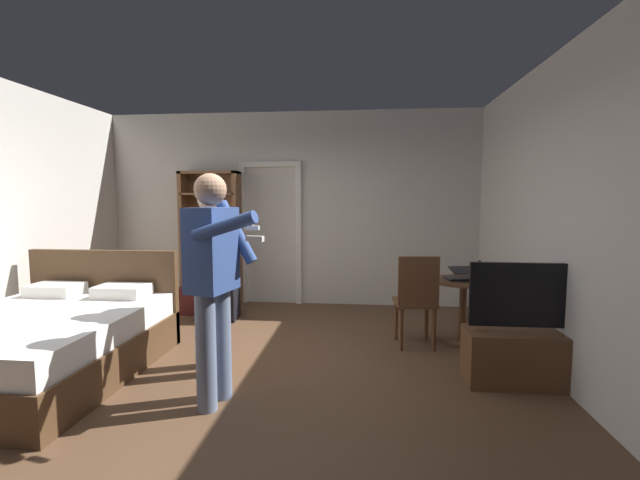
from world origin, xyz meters
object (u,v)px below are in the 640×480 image
at_px(bottle_on_table, 479,272).
at_px(person_striped_shirt, 213,266).
at_px(bed, 44,341).
at_px(bookshelf, 212,234).
at_px(laptop, 463,275).
at_px(tv_flatscreen, 524,349).
at_px(person_blue_shirt, 214,274).
at_px(suitcase_small, 218,303).
at_px(side_table, 463,300).
at_px(wooden_chair, 416,297).
at_px(suitcase_dark, 198,301).

distance_m(bottle_on_table, person_striped_shirt, 2.75).
bearing_deg(bed, bookshelf, 77.66).
bearing_deg(laptop, tv_flatscreen, -73.76).
height_order(person_blue_shirt, suitcase_small, person_blue_shirt).
xyz_separation_m(bookshelf, bottle_on_table, (3.48, -1.50, -0.27)).
relative_size(bookshelf, suitcase_small, 3.90).
relative_size(bed, person_striped_shirt, 1.21).
bearing_deg(side_table, suitcase_small, 168.39).
relative_size(tv_flatscreen, person_blue_shirt, 0.59).
relative_size(wooden_chair, suitcase_small, 1.95).
bearing_deg(person_striped_shirt, tv_flatscreen, -0.73).
bearing_deg(bed, wooden_chair, 17.03).
xyz_separation_m(side_table, person_blue_shirt, (-2.21, -1.65, 0.54)).
distance_m(bed, person_striped_shirt, 1.65).
height_order(wooden_chair, suitcase_dark, wooden_chair).
bearing_deg(wooden_chair, side_table, 22.87).
xyz_separation_m(bed, laptop, (3.91, 1.22, 0.45)).
relative_size(bed, suitcase_small, 4.02).
height_order(laptop, wooden_chair, wooden_chair).
bearing_deg(wooden_chair, bottle_on_table, 12.15).
height_order(side_table, laptop, laptop).
xyz_separation_m(tv_flatscreen, person_striped_shirt, (-2.72, 0.03, 0.67)).
bearing_deg(person_striped_shirt, bottle_on_table, 19.69).
bearing_deg(bottle_on_table, suitcase_dark, 165.17).
relative_size(bottle_on_table, person_blue_shirt, 0.13).
height_order(bottle_on_table, person_striped_shirt, person_striped_shirt).
bearing_deg(person_blue_shirt, suitcase_small, 108.93).
relative_size(person_blue_shirt, suitcase_dark, 2.99).
bearing_deg(person_striped_shirt, suitcase_dark, 116.02).
bearing_deg(suitcase_small, person_blue_shirt, -74.33).
distance_m(bed, person_blue_shirt, 1.90).
bearing_deg(side_table, person_blue_shirt, -143.35).
relative_size(side_table, person_striped_shirt, 0.41).
distance_m(tv_flatscreen, wooden_chair, 1.17).
bearing_deg(bottle_on_table, suitcase_small, 167.50).
bearing_deg(bookshelf, laptop, -23.72).
bearing_deg(bottle_on_table, wooden_chair, -167.85).
height_order(side_table, suitcase_dark, side_table).
xyz_separation_m(tv_flatscreen, bottle_on_table, (-0.13, 0.96, 0.49)).
relative_size(bookshelf, suitcase_dark, 3.36).
xyz_separation_m(bed, suitcase_small, (0.94, 1.88, -0.09)).
bearing_deg(person_blue_shirt, side_table, 36.65).
height_order(tv_flatscreen, person_striped_shirt, person_striped_shirt).
height_order(laptop, suitcase_dark, laptop).
relative_size(bottle_on_table, wooden_chair, 0.23).
height_order(wooden_chair, person_blue_shirt, person_blue_shirt).
distance_m(bookshelf, person_blue_shirt, 3.27).
relative_size(wooden_chair, suitcase_dark, 1.68).
distance_m(side_table, laptop, 0.28).
distance_m(bookshelf, side_table, 3.68).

